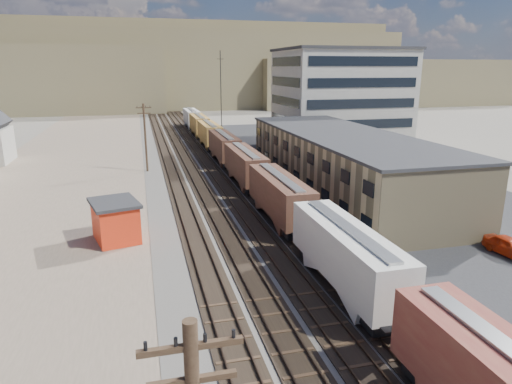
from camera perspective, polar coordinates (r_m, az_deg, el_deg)
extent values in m
plane|color=#6B6356|center=(31.62, 4.54, -12.99)|extent=(300.00, 300.00, 0.00)
cube|color=#4C4742|center=(78.28, -7.30, 4.17)|extent=(18.00, 200.00, 0.06)
cube|color=#73624F|center=(68.80, -22.96, 1.51)|extent=(24.00, 180.00, 0.03)
cube|color=#232326|center=(70.39, 12.40, 2.67)|extent=(26.00, 120.00, 0.04)
cube|color=black|center=(77.83, -10.97, 4.00)|extent=(2.60, 200.00, 0.08)
cube|color=#38281E|center=(77.77, -11.50, 4.05)|extent=(0.08, 200.00, 0.16)
cube|color=#38281E|center=(77.85, -10.44, 4.12)|extent=(0.08, 200.00, 0.16)
cube|color=black|center=(78.05, -8.77, 4.13)|extent=(2.60, 200.00, 0.08)
cube|color=#38281E|center=(77.97, -9.29, 4.19)|extent=(0.08, 200.00, 0.16)
cube|color=#38281E|center=(78.10, -8.24, 4.25)|extent=(0.08, 200.00, 0.16)
cube|color=black|center=(78.39, -6.58, 4.26)|extent=(2.60, 200.00, 0.08)
cube|color=#38281E|center=(78.28, -7.10, 4.31)|extent=(0.08, 200.00, 0.16)
cube|color=#38281E|center=(78.46, -6.06, 4.37)|extent=(0.08, 200.00, 0.16)
cube|color=black|center=(78.80, -4.56, 4.37)|extent=(2.60, 200.00, 0.08)
cube|color=#38281E|center=(78.66, -5.08, 4.43)|extent=(0.08, 200.00, 0.16)
cube|color=#38281E|center=(78.90, -4.04, 4.48)|extent=(0.08, 200.00, 0.16)
cube|color=black|center=(25.17, 21.40, -20.25)|extent=(2.20, 2.20, 0.90)
cube|color=black|center=(28.69, 15.42, -15.00)|extent=(2.20, 2.20, 0.90)
cube|color=black|center=(36.84, 7.64, -7.54)|extent=(2.20, 2.20, 0.90)
cube|color=silver|center=(31.75, 11.19, -7.33)|extent=(3.00, 13.34, 3.40)
cube|color=#B7B7B2|center=(31.12, 11.36, -4.30)|extent=(0.90, 12.32, 0.16)
cube|color=black|center=(41.23, 5.04, -4.93)|extent=(2.20, 2.20, 0.90)
cube|color=black|center=(50.43, 1.25, -1.08)|extent=(2.20, 2.20, 0.90)
cube|color=#492D1F|center=(45.16, 2.99, -0.22)|extent=(3.00, 13.34, 3.40)
cube|color=#B7B7B2|center=(44.72, 3.02, 1.98)|extent=(0.90, 12.33, 0.16)
cube|color=black|center=(55.13, -0.16, 0.35)|extent=(2.20, 2.20, 0.90)
cube|color=black|center=(64.73, -2.36, 2.59)|extent=(2.20, 2.20, 0.90)
cube|color=#492D1F|center=(59.44, -1.36, 3.58)|extent=(3.00, 13.34, 3.40)
cube|color=#B7B7B2|center=(59.10, -1.37, 5.27)|extent=(0.90, 12.33, 0.16)
cube|color=black|center=(69.57, -3.23, 3.48)|extent=(2.20, 2.20, 0.90)
cube|color=black|center=(79.37, -4.66, 4.92)|extent=(2.20, 2.20, 0.90)
cube|color=#492D1F|center=(74.08, -4.02, 5.88)|extent=(3.00, 13.34, 3.40)
cube|color=#B7B7B2|center=(73.81, -4.04, 7.24)|extent=(0.90, 12.33, 0.16)
cube|color=black|center=(84.28, -5.24, 5.52)|extent=(2.20, 2.20, 0.90)
cube|color=black|center=(94.19, -6.24, 6.52)|extent=(2.20, 2.20, 0.90)
cube|color=olive|center=(88.91, -5.81, 7.41)|extent=(3.00, 13.34, 3.40)
cube|color=#B7B7B2|center=(88.69, -5.84, 8.55)|extent=(0.90, 12.32, 0.16)
cube|color=black|center=(99.14, -6.67, 6.94)|extent=(2.20, 2.20, 0.90)
cube|color=black|center=(109.11, -7.41, 7.67)|extent=(2.20, 2.20, 0.90)
cube|color=olive|center=(103.85, -7.09, 8.50)|extent=(3.00, 13.34, 3.40)
cube|color=#B7B7B2|center=(103.66, -7.13, 9.48)|extent=(0.90, 12.32, 0.16)
cube|color=black|center=(114.09, -7.73, 7.99)|extent=(2.20, 2.20, 0.90)
cube|color=black|center=(124.11, -8.29, 8.55)|extent=(2.20, 2.20, 0.90)
cube|color=silver|center=(118.86, -8.06, 9.31)|extent=(3.00, 13.34, 3.40)
cube|color=#B7B7B2|center=(118.69, -8.09, 10.17)|extent=(0.90, 12.32, 0.16)
cube|color=tan|center=(57.87, 10.77, 3.60)|extent=(12.00, 40.00, 7.00)
cube|color=#2D2D30|center=(57.26, 10.95, 7.12)|extent=(12.40, 40.40, 0.30)
cube|color=black|center=(55.89, 5.06, 2.03)|extent=(0.12, 36.00, 1.20)
cube|color=black|center=(55.28, 5.14, 5.06)|extent=(0.12, 36.00, 1.20)
cube|color=#9E998E|center=(89.60, 10.47, 11.22)|extent=(22.00, 18.00, 18.00)
cube|color=#2D2D30|center=(89.47, 10.76, 17.11)|extent=(22.60, 18.60, 0.50)
cube|color=black|center=(85.60, 3.59, 11.26)|extent=(0.12, 16.00, 16.00)
cube|color=black|center=(81.48, 13.14, 10.70)|extent=(20.00, 0.12, 16.00)
cube|color=#382619|center=(10.00, -8.15, -18.60)|extent=(2.20, 0.14, 0.14)
cube|color=#382619|center=(10.46, -7.98, -22.24)|extent=(1.90, 0.14, 0.14)
cylinder|color=black|center=(9.98, -4.60, -17.53)|extent=(0.08, 0.08, 0.22)
cylinder|color=#382619|center=(69.01, -13.65, 6.56)|extent=(0.32, 0.32, 10.00)
cube|color=#382619|center=(68.52, -13.89, 10.20)|extent=(2.20, 0.14, 0.14)
cube|color=#382619|center=(68.58, -13.84, 9.53)|extent=(1.90, 0.14, 0.14)
cylinder|color=black|center=(68.51, -13.38, 10.35)|extent=(0.08, 0.08, 0.22)
cylinder|color=black|center=(87.82, -4.39, 11.35)|extent=(0.16, 0.16, 18.00)
cube|color=black|center=(87.63, -4.49, 16.25)|extent=(1.20, 0.08, 0.08)
cube|color=brown|center=(188.57, -5.59, 14.92)|extent=(140.00, 45.00, 28.00)
cube|color=brown|center=(202.38, 15.46, 13.06)|extent=(110.00, 38.00, 18.00)
cube|color=brown|center=(206.29, -15.06, 15.07)|extent=(200.00, 60.00, 32.00)
cube|color=red|center=(42.45, -17.14, -3.63)|extent=(4.40, 5.21, 3.38)
cube|color=#2D2D30|center=(41.92, -17.33, -1.29)|extent=(4.95, 5.76, 0.28)
cube|color=black|center=(42.76, -14.87, -3.16)|extent=(0.39, 1.12, 1.13)
imported|color=#B23010|center=(43.00, 29.14, -6.01)|extent=(2.23, 4.65, 1.53)
imported|color=navy|center=(78.50, 10.48, 4.61)|extent=(5.29, 5.86, 1.51)
imported|color=silver|center=(90.86, 9.15, 6.15)|extent=(1.99, 4.89, 1.66)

